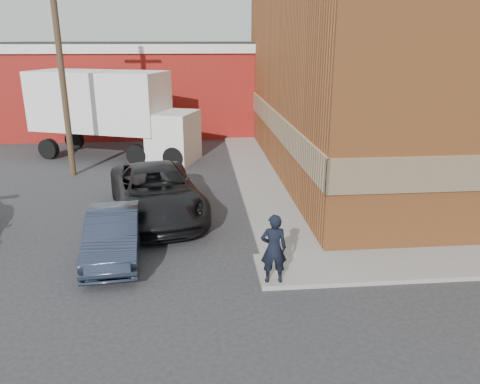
# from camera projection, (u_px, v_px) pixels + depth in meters

# --- Properties ---
(ground) EXTENTS (90.00, 90.00, 0.00)m
(ground) POSITION_uv_depth(u_px,v_px,m) (271.00, 257.00, 13.03)
(ground) COLOR #28282B
(ground) RESTS_ON ground
(brick_building) EXTENTS (14.25, 18.25, 9.36)m
(brick_building) POSITION_uv_depth(u_px,v_px,m) (430.00, 65.00, 20.82)
(brick_building) COLOR #AB5D2C
(brick_building) RESTS_ON ground
(sidewalk_west) EXTENTS (1.80, 18.00, 0.12)m
(sidewalk_west) POSITION_uv_depth(u_px,v_px,m) (253.00, 169.00, 21.57)
(sidewalk_west) COLOR gray
(sidewalk_west) RESTS_ON ground
(warehouse) EXTENTS (16.30, 8.30, 5.60)m
(warehouse) POSITION_uv_depth(u_px,v_px,m) (133.00, 87.00, 30.53)
(warehouse) COLOR maroon
(warehouse) RESTS_ON ground
(utility_pole) EXTENTS (2.00, 0.26, 9.00)m
(utility_pole) POSITION_uv_depth(u_px,v_px,m) (61.00, 65.00, 19.39)
(utility_pole) COLOR #4A3925
(utility_pole) RESTS_ON ground
(man) EXTENTS (0.65, 0.44, 1.76)m
(man) POSITION_uv_depth(u_px,v_px,m) (274.00, 249.00, 11.23)
(man) COLOR black
(man) RESTS_ON sidewalk_south
(sedan) EXTENTS (1.74, 4.12, 1.32)m
(sedan) POSITION_uv_depth(u_px,v_px,m) (113.00, 234.00, 12.91)
(sedan) COLOR #293044
(sedan) RESTS_ON ground
(suv_a) EXTENTS (3.99, 6.48, 1.68)m
(suv_a) POSITION_uv_depth(u_px,v_px,m) (156.00, 192.00, 15.89)
(suv_a) COLOR black
(suv_a) RESTS_ON ground
(box_truck) EXTENTS (9.04, 5.45, 4.29)m
(box_truck) POSITION_uv_depth(u_px,v_px,m) (115.00, 109.00, 23.17)
(box_truck) COLOR white
(box_truck) RESTS_ON ground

